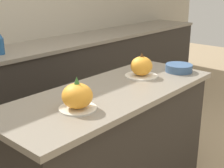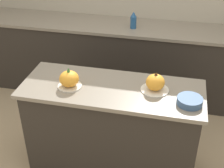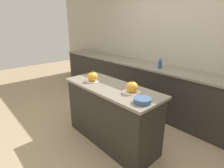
% 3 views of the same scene
% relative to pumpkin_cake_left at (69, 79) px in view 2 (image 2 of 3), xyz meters
% --- Properties ---
extents(ground_plane, '(12.00, 12.00, 0.00)m').
position_rel_pumpkin_cake_left_xyz_m(ground_plane, '(0.35, 0.06, -0.96)').
color(ground_plane, tan).
extents(kitchen_island, '(1.53, 0.60, 0.89)m').
position_rel_pumpkin_cake_left_xyz_m(kitchen_island, '(0.35, 0.06, -0.51)').
color(kitchen_island, '#2D2823').
rests_on(kitchen_island, ground_plane).
extents(back_counter, '(6.00, 0.60, 0.93)m').
position_rel_pumpkin_cake_left_xyz_m(back_counter, '(0.35, 1.37, -0.49)').
color(back_counter, '#2D2823').
rests_on(back_counter, ground_plane).
extents(pumpkin_cake_left, '(0.20, 0.20, 0.18)m').
position_rel_pumpkin_cake_left_xyz_m(pumpkin_cake_left, '(0.00, 0.00, 0.00)').
color(pumpkin_cake_left, silver).
rests_on(pumpkin_cake_left, kitchen_island).
extents(pumpkin_cake_right, '(0.23, 0.23, 0.17)m').
position_rel_pumpkin_cake_left_xyz_m(pumpkin_cake_right, '(0.70, 0.10, -0.00)').
color(pumpkin_cake_right, silver).
rests_on(pumpkin_cake_right, kitchen_island).
extents(bottle_tall, '(0.07, 0.07, 0.20)m').
position_rel_pumpkin_cake_left_xyz_m(bottle_tall, '(0.32, 1.31, 0.07)').
color(bottle_tall, '#235184').
rests_on(bottle_tall, back_counter).
extents(mixing_bowl, '(0.20, 0.20, 0.06)m').
position_rel_pumpkin_cake_left_xyz_m(mixing_bowl, '(0.98, -0.04, -0.04)').
color(mixing_bowl, '#3D5B84').
rests_on(mixing_bowl, kitchen_island).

